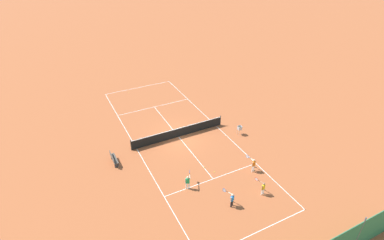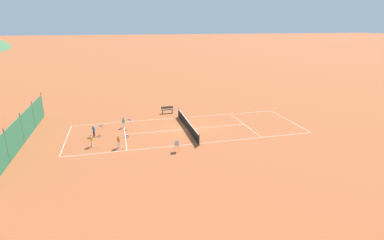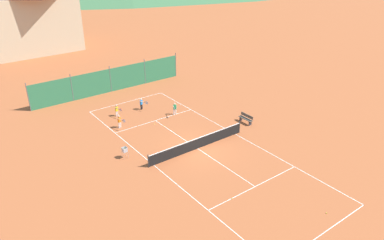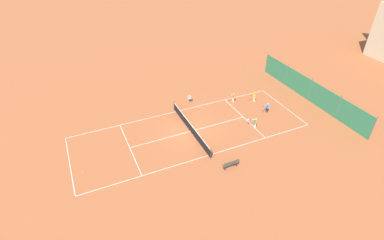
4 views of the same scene
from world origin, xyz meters
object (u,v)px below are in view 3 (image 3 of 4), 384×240
(tennis_ball_near_corner, at_px, (154,124))
(tennis_ball_far_corner, at_px, (327,213))
(player_near_baseline, at_px, (142,103))
(tennis_ball_service_box, at_px, (164,126))
(tennis_net, at_px, (198,143))
(alpine_chalet, at_px, (29,10))
(ball_hopper, at_px, (125,150))
(player_far_service, at_px, (120,121))
(player_far_baseline, at_px, (117,110))
(courtside_bench, at_px, (246,118))
(tennis_ball_by_net_left, at_px, (232,198))
(player_near_service, at_px, (175,108))

(tennis_ball_near_corner, distance_m, tennis_ball_far_corner, 16.87)
(player_near_baseline, height_order, tennis_ball_service_box, player_near_baseline)
(tennis_net, distance_m, alpine_chalet, 38.48)
(tennis_ball_far_corner, xyz_separation_m, ball_hopper, (-6.82, 13.21, 0.62))
(player_far_service, bearing_deg, tennis_ball_near_corner, -23.72)
(player_far_baseline, bearing_deg, courtside_bench, -43.68)
(player_near_baseline, relative_size, tennis_ball_by_net_left, 17.77)
(player_far_baseline, xyz_separation_m, player_near_baseline, (2.63, -0.06, 0.03))
(player_far_baseline, xyz_separation_m, tennis_ball_far_corner, (3.89, -20.34, -0.62))
(player_far_service, height_order, player_far_baseline, player_far_service)
(player_far_baseline, height_order, ball_hopper, player_far_baseline)
(player_far_service, relative_size, alpine_chalet, 0.09)
(player_near_service, distance_m, tennis_ball_near_corner, 2.81)
(ball_hopper, bearing_deg, player_far_service, 67.04)
(player_near_baseline, bearing_deg, tennis_ball_far_corner, -86.44)
(player_far_service, bearing_deg, player_near_service, -6.47)
(player_far_baseline, relative_size, tennis_ball_service_box, 16.85)
(tennis_ball_by_net_left, relative_size, tennis_ball_far_corner, 1.00)
(player_far_baseline, distance_m, player_near_baseline, 2.63)
(tennis_ball_service_box, distance_m, tennis_ball_far_corner, 15.97)
(player_near_service, xyz_separation_m, player_near_baseline, (-1.92, 2.91, -0.01))
(player_far_baseline, bearing_deg, ball_hopper, -112.37)
(player_near_service, relative_size, ball_hopper, 1.33)
(tennis_ball_far_corner, bearing_deg, player_far_service, 104.95)
(player_near_service, relative_size, alpine_chalet, 0.09)
(player_far_baseline, height_order, courtside_bench, player_far_baseline)
(player_near_service, bearing_deg, tennis_ball_far_corner, -92.18)
(tennis_ball_service_box, relative_size, alpine_chalet, 0.01)
(tennis_ball_service_box, xyz_separation_m, tennis_ball_by_net_left, (-2.14, -11.36, 0.00))
(player_far_baseline, distance_m, ball_hopper, 7.71)
(tennis_ball_by_net_left, distance_m, courtside_bench, 11.31)
(tennis_ball_near_corner, bearing_deg, player_near_baseline, 78.19)
(player_near_service, bearing_deg, courtside_bench, -52.10)
(player_far_baseline, height_order, tennis_ball_near_corner, player_far_baseline)
(player_far_baseline, distance_m, tennis_ball_by_net_left, 15.81)
(tennis_ball_service_box, bearing_deg, player_near_service, 33.86)
(tennis_ball_near_corner, bearing_deg, tennis_net, -85.24)
(ball_hopper, bearing_deg, tennis_net, -22.78)
(player_far_baseline, height_order, tennis_ball_service_box, player_far_baseline)
(tennis_ball_by_net_left, bearing_deg, player_near_baseline, 81.34)
(player_near_service, relative_size, tennis_ball_near_corner, 18.00)
(tennis_ball_near_corner, distance_m, courtside_bench, 8.32)
(tennis_net, xyz_separation_m, tennis_ball_service_box, (0.00, 4.92, -0.47))
(player_near_service, height_order, tennis_ball_near_corner, player_near_service)
(tennis_ball_by_net_left, bearing_deg, alpine_chalet, 89.19)
(tennis_net, relative_size, player_near_service, 7.73)
(player_near_service, distance_m, alpine_chalet, 32.33)
(player_near_baseline, height_order, tennis_ball_near_corner, player_near_baseline)
(player_near_baseline, bearing_deg, courtside_bench, -53.62)
(tennis_ball_service_box, height_order, alpine_chalet, alpine_chalet)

